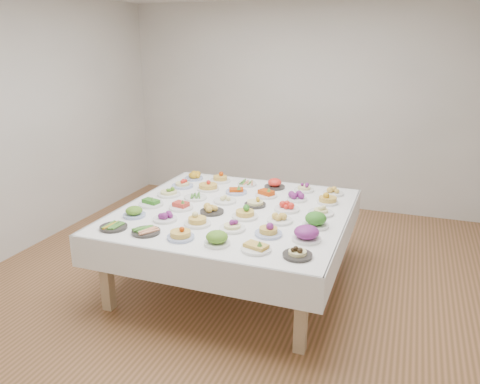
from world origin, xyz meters
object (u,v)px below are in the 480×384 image
(display_table, at_px, (235,216))
(dish_18, at_px, (169,190))
(dish_0, at_px, (113,226))
(dish_35, at_px, (333,191))

(display_table, relative_size, dish_18, 8.95)
(display_table, relative_size, dish_0, 9.19)
(dish_0, distance_m, dish_18, 0.96)
(dish_35, bearing_deg, dish_18, -158.62)
(dish_0, bearing_deg, display_table, 45.04)
(display_table, height_order, dish_35, dish_35)
(display_table, height_order, dish_18, dish_18)
(display_table, distance_m, dish_0, 1.13)
(display_table, xyz_separation_m, dish_0, (-0.80, -0.80, 0.09))
(dish_18, xyz_separation_m, dish_35, (1.59, 0.62, -0.02))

